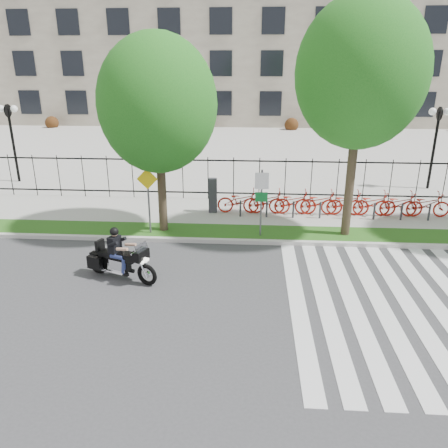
{
  "coord_description": "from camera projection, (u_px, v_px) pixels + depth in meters",
  "views": [
    {
      "loc": [
        0.9,
        -10.68,
        6.14
      ],
      "look_at": [
        -0.03,
        3.0,
        1.14
      ],
      "focal_mm": 35.0,
      "sensor_mm": 36.0,
      "label": 1
    }
  ],
  "objects": [
    {
      "name": "sign_pole_warning",
      "position": [
        148.0,
        192.0,
        16.05
      ],
      "size": [
        0.78,
        0.09,
        2.49
      ],
      "color": "#59595B",
      "rests_on": "grass_verge"
    },
    {
      "name": "plaza",
      "position": [
        243.0,
        145.0,
        35.58
      ],
      "size": [
        80.0,
        34.0,
        0.1
      ],
      "primitive_type": "cube",
      "color": "#A4A299",
      "rests_on": "ground"
    },
    {
      "name": "motorcycle_rider",
      "position": [
        120.0,
        259.0,
        13.14
      ],
      "size": [
        2.42,
        1.32,
        1.97
      ],
      "color": "black",
      "rests_on": "ground"
    },
    {
      "name": "sign_pole_regulatory",
      "position": [
        261.0,
        194.0,
        15.79
      ],
      "size": [
        0.5,
        0.09,
        2.5
      ],
      "color": "#59595B",
      "rests_on": "grass_verge"
    },
    {
      "name": "lamp_post_right",
      "position": [
        437.0,
        128.0,
        21.68
      ],
      "size": [
        1.06,
        0.7,
        4.25
      ],
      "color": "black",
      "rests_on": "ground"
    },
    {
      "name": "ground",
      "position": [
        218.0,
        299.0,
        12.17
      ],
      "size": [
        120.0,
        120.0,
        0.0
      ],
      "primitive_type": "plane",
      "color": "#39393C",
      "rests_on": "ground"
    },
    {
      "name": "office_building",
      "position": [
        249.0,
        30.0,
        50.85
      ],
      "size": [
        60.0,
        21.9,
        20.15
      ],
      "color": "gray",
      "rests_on": "ground"
    },
    {
      "name": "curb",
      "position": [
        227.0,
        241.0,
        15.99
      ],
      "size": [
        60.0,
        0.2,
        0.15
      ],
      "primitive_type": "cube",
      "color": "beige",
      "rests_on": "ground"
    },
    {
      "name": "crosswalk_stripes",
      "position": [
        394.0,
        305.0,
        11.86
      ],
      "size": [
        5.7,
        8.0,
        0.01
      ],
      "primitive_type": null,
      "color": "silver",
      "rests_on": "ground"
    },
    {
      "name": "street_tree_2",
      "position": [
        361.0,
        73.0,
        14.51
      ],
      "size": [
        4.41,
        4.41,
        8.28
      ],
      "color": "#32261B",
      "rests_on": "grass_verge"
    },
    {
      "name": "street_tree_1",
      "position": [
        158.0,
        104.0,
        15.31
      ],
      "size": [
        4.23,
        4.23,
        7.14
      ],
      "color": "#32261B",
      "rests_on": "grass_verge"
    },
    {
      "name": "bike_share_station",
      "position": [
        331.0,
        203.0,
        18.42
      ],
      "size": [
        10.08,
        0.89,
        1.5
      ],
      "color": "#2D2D33",
      "rests_on": "sidewalk"
    },
    {
      "name": "lamp_post_left",
      "position": [
        10.0,
        124.0,
        23.08
      ],
      "size": [
        1.06,
        0.7,
        4.25
      ],
      "color": "black",
      "rests_on": "ground"
    },
    {
      "name": "grass_verge",
      "position": [
        228.0,
        233.0,
        16.78
      ],
      "size": [
        60.0,
        1.5,
        0.15
      ],
      "primitive_type": "cube",
      "color": "#1E5014",
      "rests_on": "ground"
    },
    {
      "name": "sidewalk",
      "position": [
        232.0,
        212.0,
        19.13
      ],
      "size": [
        60.0,
        3.5,
        0.15
      ],
      "primitive_type": "cube",
      "color": "#A4A299",
      "rests_on": "ground"
    },
    {
      "name": "iron_fence",
      "position": [
        234.0,
        179.0,
        20.4
      ],
      "size": [
        30.0,
        0.06,
        2.0
      ],
      "primitive_type": null,
      "color": "black",
      "rests_on": "sidewalk"
    }
  ]
}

